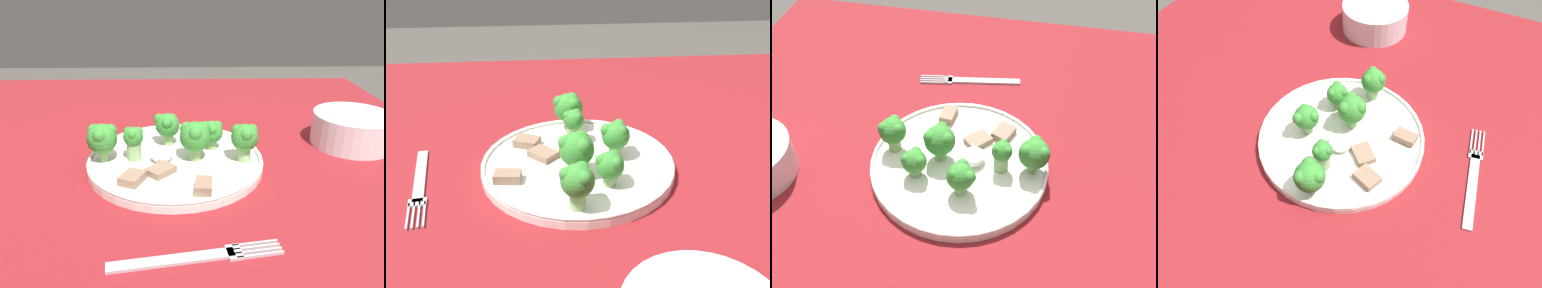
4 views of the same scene
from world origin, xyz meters
The scene contains 13 objects.
table centered at (0.00, 0.00, 0.64)m, with size 1.05×1.06×0.74m.
dinner_plate centered at (0.04, 0.01, 0.75)m, with size 0.29×0.29×0.02m.
fork centered at (0.27, 0.04, 0.74)m, with size 0.05×0.20×0.00m.
broccoli_floret_near_rim_left centered at (0.04, -0.05, 0.79)m, with size 0.03×0.03×0.06m.
broccoli_floret_center_left centered at (0.05, 0.05, 0.79)m, with size 0.05×0.05×0.07m.
broccoli_floret_back_left centered at (0.01, 0.08, 0.78)m, with size 0.04×0.04×0.05m.
broccoli_floret_front_left centered at (0.05, 0.13, 0.79)m, with size 0.05×0.04×0.06m.
broccoli_floret_center_back centered at (-0.01, 0.00, 0.79)m, with size 0.04×0.04×0.06m.
broccoli_floret_mid_cluster centered at (0.05, -0.10, 0.79)m, with size 0.05×0.05×0.06m.
meat_slice_front_slice centered at (0.15, 0.06, 0.76)m, with size 0.04×0.03×0.01m.
meat_slice_middle_slice centered at (0.12, -0.05, 0.76)m, with size 0.05×0.04×0.01m.
meat_slice_rear_slice centered at (0.10, -0.01, 0.76)m, with size 0.05×0.05×0.01m.
sauce_dollop centered at (0.05, -0.01, 0.76)m, with size 0.04×0.04×0.02m.
Camera 3 is at (-0.43, -0.09, 1.29)m, focal length 42.00 mm.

